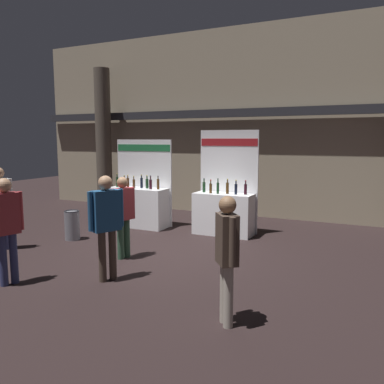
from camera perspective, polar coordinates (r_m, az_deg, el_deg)
The scene contains 10 objects.
ground_plane at distance 8.21m, azimuth -4.17°, elevation -8.88°, with size 29.15×29.15×0.00m, color black.
hall_colonnade at distance 12.12m, azimuth 6.78°, elevation 9.73°, with size 14.58×1.16×5.65m.
exhibitor_booth_0 at distance 10.64m, azimuth -7.75°, elevation -1.68°, with size 1.70×0.70×2.33m.
exhibitor_booth_1 at distance 9.70m, azimuth 4.69°, elevation -2.45°, with size 1.52×0.66×2.56m.
trash_bin at distance 9.60m, azimuth -17.02°, elevation -4.62°, with size 0.35×0.35×0.69m.
visitor_0 at distance 9.18m, azimuth -26.11°, elevation -1.15°, with size 0.43×0.41×1.75m.
visitor_2 at distance 6.91m, azimuth -25.40°, elevation -3.98°, with size 0.32×0.54×1.73m.
visitor_5 at distance 7.78m, azimuth -9.99°, elevation -2.60°, with size 0.32×0.57×1.61m.
visitor_6 at distance 6.58m, azimuth -12.33°, elevation -3.73°, with size 0.38×0.57×1.75m.
visitor_7 at distance 4.94m, azimuth 5.10°, elevation -8.51°, with size 0.37×0.40×1.65m.
Camera 1 is at (3.91, -6.82, 2.34)m, focal length 36.72 mm.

